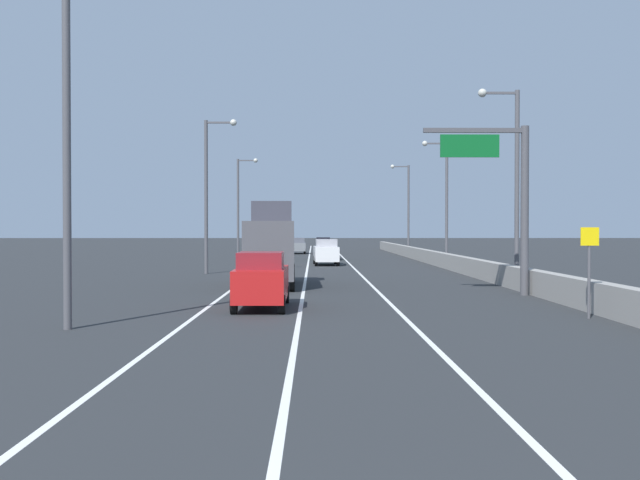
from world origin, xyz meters
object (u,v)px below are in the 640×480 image
at_px(lamp_post_left_near, 75,131).
at_px(lamp_post_left_far, 241,201).
at_px(speed_advisory_sign, 589,265).
at_px(car_gray_3, 298,246).
at_px(overhead_sign_gantry, 508,189).
at_px(car_green_4, 327,250).
at_px(car_white_1, 326,252).
at_px(lamp_post_right_third, 444,194).
at_px(lamp_post_right_fourth, 406,203).
at_px(lamp_post_left_mid, 210,185).
at_px(box_truck, 271,247).
at_px(lamp_post_right_second, 512,173).
at_px(car_red_2, 262,280).
at_px(car_black_0, 323,245).

bearing_deg(lamp_post_left_near, lamp_post_left_far, 90.56).
relative_size(speed_advisory_sign, car_gray_3, 0.69).
relative_size(overhead_sign_gantry, speed_advisory_sign, 2.50).
bearing_deg(car_green_4, lamp_post_left_far, 149.20).
height_order(speed_advisory_sign, car_white_1, speed_advisory_sign).
height_order(lamp_post_right_third, lamp_post_left_far, same).
xyz_separation_m(lamp_post_right_fourth, lamp_post_left_far, (-17.82, -7.00, 0.00)).
height_order(speed_advisory_sign, lamp_post_left_mid, lamp_post_left_mid).
bearing_deg(box_truck, car_gray_3, 89.65).
height_order(lamp_post_right_second, lamp_post_left_mid, same).
bearing_deg(lamp_post_left_far, box_truck, -81.73).
bearing_deg(car_gray_3, box_truck, -90.35).
height_order(overhead_sign_gantry, lamp_post_right_second, lamp_post_right_second).
bearing_deg(lamp_post_left_mid, car_red_2, -76.65).
bearing_deg(car_white_1, lamp_post_right_fourth, 66.85).
bearing_deg(car_black_0, car_white_1, -90.32).
bearing_deg(lamp_post_right_second, car_white_1, 113.20).
xyz_separation_m(overhead_sign_gantry, speed_advisory_sign, (0.44, -8.21, -2.96)).
xyz_separation_m(lamp_post_left_near, car_red_2, (5.03, 5.43, -4.77)).
bearing_deg(car_white_1, lamp_post_left_far, 119.64).
bearing_deg(car_red_2, car_black_0, 87.04).
bearing_deg(car_white_1, overhead_sign_gantry, -74.01).
bearing_deg(lamp_post_right_third, car_gray_3, 115.40).
bearing_deg(car_gray_3, lamp_post_right_second, -75.86).
height_order(lamp_post_left_mid, car_black_0, lamp_post_left_mid).
xyz_separation_m(car_black_0, car_green_4, (0.10, -18.33, 0.00)).
bearing_deg(speed_advisory_sign, car_white_1, 103.04).
height_order(lamp_post_left_mid, car_red_2, lamp_post_left_mid).
distance_m(speed_advisory_sign, lamp_post_right_third, 35.22).
distance_m(lamp_post_right_third, car_green_4, 14.16).
height_order(overhead_sign_gantry, box_truck, overhead_sign_gantry).
xyz_separation_m(overhead_sign_gantry, lamp_post_left_mid, (-15.41, 15.42, 1.09)).
height_order(car_gray_3, box_truck, box_truck).
bearing_deg(car_gray_3, car_green_4, -79.37).
xyz_separation_m(lamp_post_right_second, lamp_post_left_far, (-17.66, 36.32, 0.00)).
relative_size(lamp_post_right_second, lamp_post_right_fourth, 1.00).
relative_size(overhead_sign_gantry, car_black_0, 1.84).
bearing_deg(overhead_sign_gantry, lamp_post_left_far, 111.21).
bearing_deg(speed_advisory_sign, car_black_0, 97.16).
xyz_separation_m(lamp_post_right_third, lamp_post_right_fourth, (-0.25, 21.66, 0.00)).
xyz_separation_m(lamp_post_right_third, car_black_0, (-9.45, 27.79, -4.86)).
distance_m(car_black_0, car_white_1, 28.02).
distance_m(lamp_post_left_far, car_red_2, 47.13).
xyz_separation_m(lamp_post_right_second, lamp_post_left_mid, (-17.00, 10.33, 0.00)).
relative_size(speed_advisory_sign, lamp_post_right_fourth, 0.30).
distance_m(lamp_post_left_mid, lamp_post_left_far, 26.00).
bearing_deg(lamp_post_left_near, speed_advisory_sign, 8.40).
bearing_deg(car_red_2, overhead_sign_gantry, 26.04).
xyz_separation_m(car_white_1, car_gray_3, (-2.92, 26.60, -0.11)).
distance_m(car_black_0, car_green_4, 18.33).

